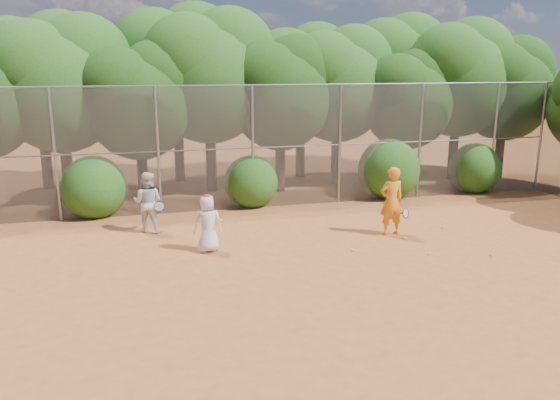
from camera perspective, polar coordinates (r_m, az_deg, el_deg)
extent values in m
plane|color=#A75625|center=(12.96, 7.15, -7.04)|extent=(80.00, 80.00, 0.00)
cylinder|color=gray|center=(17.57, -22.45, 4.32)|extent=(0.09, 0.09, 4.00)
cylinder|color=gray|center=(17.41, -12.61, 4.96)|extent=(0.09, 0.09, 4.00)
cylinder|color=gray|center=(17.77, -2.87, 5.46)|extent=(0.09, 0.09, 4.00)
cylinder|color=gray|center=(18.61, 6.25, 5.78)|extent=(0.09, 0.09, 4.00)
cylinder|color=gray|center=(19.87, 14.41, 5.94)|extent=(0.09, 0.09, 4.00)
cylinder|color=gray|center=(21.48, 21.48, 5.98)|extent=(0.09, 0.09, 4.00)
cylinder|color=gray|center=(17.82, 0.27, 11.96)|extent=(20.00, 0.05, 0.05)
cylinder|color=gray|center=(18.00, 0.26, 5.58)|extent=(20.00, 0.04, 0.04)
cube|color=slate|center=(18.00, 0.26, 5.58)|extent=(20.00, 0.02, 4.00)
cylinder|color=gray|center=(22.71, 25.59, 5.97)|extent=(0.09, 0.09, 4.00)
cylinder|color=black|center=(20.14, -21.37, 3.38)|extent=(0.38, 0.38, 2.52)
sphere|color=#204F13|center=(19.87, -22.00, 10.39)|extent=(4.03, 4.03, 4.03)
sphere|color=#204F13|center=(20.17, -19.80, 13.49)|extent=(3.23, 3.23, 3.23)
sphere|color=#204F13|center=(19.65, -24.41, 12.50)|extent=(3.02, 3.02, 3.02)
cylinder|color=black|center=(19.33, -14.18, 2.99)|extent=(0.36, 0.36, 2.17)
sphere|color=#13330B|center=(19.06, -14.56, 9.27)|extent=(3.47, 3.47, 3.47)
sphere|color=#13330B|center=(19.38, -12.63, 12.03)|extent=(2.78, 2.78, 2.78)
sphere|color=#13330B|center=(18.77, -16.57, 11.21)|extent=(2.60, 2.60, 2.60)
cylinder|color=black|center=(20.44, -7.23, 4.58)|extent=(0.39, 0.39, 2.66)
sphere|color=#204F13|center=(20.18, -7.45, 11.90)|extent=(4.26, 4.26, 4.26)
sphere|color=#204F13|center=(20.72, -5.29, 14.95)|extent=(3.40, 3.40, 3.40)
sphere|color=#204F13|center=(19.77, -9.62, 14.25)|extent=(3.19, 3.19, 3.19)
cylinder|color=black|center=(20.36, 0.02, 4.10)|extent=(0.37, 0.37, 2.27)
sphere|color=#13330B|center=(20.10, 0.02, 10.38)|extent=(3.64, 3.64, 3.64)
sphere|color=#13330B|center=(20.61, 1.77, 12.99)|extent=(2.91, 2.91, 2.91)
sphere|color=#13330B|center=(19.65, -1.61, 12.42)|extent=(2.73, 2.73, 2.73)
cylinder|color=black|center=(21.85, 5.86, 4.94)|extent=(0.38, 0.38, 2.45)
sphere|color=#204F13|center=(21.61, 6.02, 11.24)|extent=(3.92, 3.92, 3.92)
sphere|color=#204F13|center=(22.23, 7.67, 13.79)|extent=(3.14, 3.14, 3.14)
sphere|color=#204F13|center=(21.08, 4.57, 13.34)|extent=(2.94, 2.94, 2.94)
cylinder|color=black|center=(21.99, 12.90, 4.25)|extent=(0.36, 0.36, 2.10)
sphere|color=#13330B|center=(21.75, 13.20, 9.60)|extent=(3.36, 3.36, 3.36)
sphere|color=#13330B|center=(22.32, 14.47, 11.80)|extent=(2.69, 2.69, 2.69)
sphere|color=#13330B|center=(21.22, 12.19, 11.38)|extent=(2.52, 2.52, 2.52)
cylinder|color=black|center=(23.70, 17.66, 5.23)|extent=(0.39, 0.39, 2.59)
sphere|color=#204F13|center=(23.48, 18.13, 11.36)|extent=(4.14, 4.14, 4.14)
sphere|color=#204F13|center=(24.27, 19.48, 13.77)|extent=(3.32, 3.32, 3.32)
sphere|color=#204F13|center=(22.82, 17.14, 13.46)|extent=(3.11, 3.11, 3.11)
cylinder|color=black|center=(24.60, 21.97, 4.84)|extent=(0.37, 0.37, 2.31)
sphere|color=#13330B|center=(24.39, 22.46, 10.09)|extent=(3.70, 3.70, 3.70)
sphere|color=#13330B|center=(25.10, 23.53, 12.19)|extent=(2.96, 2.96, 2.96)
sphere|color=#13330B|center=(23.76, 21.76, 11.87)|extent=(2.77, 2.77, 2.77)
cylinder|color=black|center=(22.51, -23.28, 4.37)|extent=(0.39, 0.39, 2.62)
sphere|color=#204F13|center=(22.28, -23.93, 10.89)|extent=(4.20, 4.20, 4.20)
sphere|color=#204F13|center=(22.58, -21.87, 13.78)|extent=(3.36, 3.36, 3.36)
sphere|color=#204F13|center=(22.08, -26.19, 12.84)|extent=(3.15, 3.15, 3.15)
cylinder|color=black|center=(22.49, -10.52, 5.49)|extent=(0.40, 0.40, 2.80)
sphere|color=#204F13|center=(22.27, -10.83, 12.49)|extent=(4.48, 4.48, 4.48)
sphere|color=#204F13|center=(22.80, -8.72, 15.42)|extent=(3.58, 3.58, 3.58)
sphere|color=#204F13|center=(21.89, -12.99, 14.71)|extent=(3.36, 3.36, 3.36)
cylinder|color=black|center=(23.03, 2.13, 5.55)|extent=(0.38, 0.38, 2.52)
sphere|color=#204F13|center=(22.80, 2.19, 11.70)|extent=(4.03, 4.03, 4.03)
sphere|color=#204F13|center=(23.41, 3.86, 14.21)|extent=(3.23, 3.23, 3.23)
sphere|color=#204F13|center=(22.29, 0.65, 13.73)|extent=(3.02, 3.02, 3.02)
cylinder|color=black|center=(25.21, 11.63, 6.25)|extent=(0.40, 0.40, 2.73)
sphere|color=#204F13|center=(25.01, 11.94, 12.33)|extent=(4.37, 4.37, 4.37)
sphere|color=#204F13|center=(25.79, 13.42, 14.72)|extent=(3.49, 3.49, 3.49)
sphere|color=#204F13|center=(24.37, 10.73, 14.41)|extent=(3.28, 3.28, 3.28)
sphere|color=#204F13|center=(17.93, -18.88, 1.55)|extent=(2.00, 2.00, 2.00)
sphere|color=#204F13|center=(18.25, -3.02, 2.17)|extent=(1.80, 1.80, 1.80)
sphere|color=#204F13|center=(19.81, 11.30, 3.45)|extent=(2.20, 2.20, 2.20)
sphere|color=#204F13|center=(21.59, 19.69, 3.34)|extent=(1.90, 1.90, 1.90)
imported|color=orange|center=(15.36, 11.56, -0.12)|extent=(0.72, 0.50, 1.92)
torus|color=black|center=(15.42, 13.00, -1.34)|extent=(0.30, 0.23, 0.30)
cylinder|color=black|center=(15.54, 12.32, -1.35)|extent=(0.17, 0.26, 0.09)
imported|color=white|center=(13.85, -7.56, -2.45)|extent=(0.73, 0.49, 1.48)
ellipsoid|color=red|center=(13.67, -7.65, 0.36)|extent=(0.22, 0.22, 0.13)
sphere|color=yellow|center=(13.67, -6.22, -2.14)|extent=(0.07, 0.07, 0.07)
imported|color=silver|center=(15.77, -13.66, -0.22)|extent=(1.02, 0.91, 1.73)
torus|color=black|center=(15.50, -12.51, -0.65)|extent=(0.31, 0.16, 0.29)
cylinder|color=black|center=(15.72, -12.49, -0.78)|extent=(0.04, 0.27, 0.14)
sphere|color=yellow|center=(15.25, 12.84, -3.91)|extent=(0.07, 0.07, 0.07)
sphere|color=yellow|center=(16.54, 16.64, -2.75)|extent=(0.07, 0.07, 0.07)
sphere|color=yellow|center=(14.18, 15.28, -5.44)|extent=(0.07, 0.07, 0.07)
sphere|color=yellow|center=(14.56, 21.16, -5.39)|extent=(0.07, 0.07, 0.07)
sphere|color=yellow|center=(14.05, 7.55, -5.22)|extent=(0.07, 0.07, 0.07)
sphere|color=yellow|center=(17.74, 11.28, -1.30)|extent=(0.07, 0.07, 0.07)
sphere|color=yellow|center=(17.28, 11.83, -1.74)|extent=(0.07, 0.07, 0.07)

